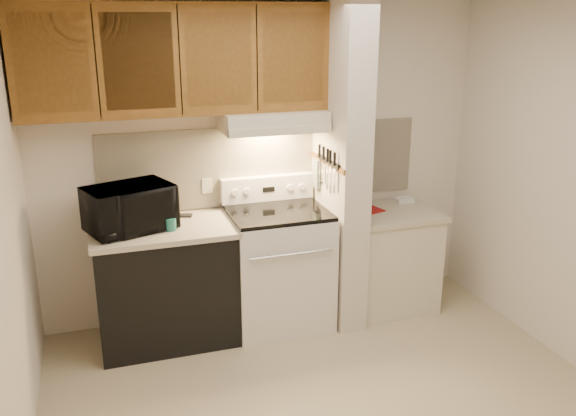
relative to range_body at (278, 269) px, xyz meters
name	(u,v)px	position (x,y,z in m)	size (l,w,h in m)	color
floor	(332,403)	(0.00, -1.16, -0.46)	(3.60, 3.60, 0.00)	#BDAD88
wall_back	(265,162)	(0.00, 0.34, 0.79)	(3.60, 0.02, 2.50)	silver
backsplash	(265,164)	(0.00, 0.33, 0.78)	(2.60, 0.02, 0.63)	#FFF1CB
range_body	(278,269)	(0.00, 0.00, 0.00)	(0.76, 0.65, 0.92)	silver
oven_window	(291,280)	(0.00, -0.32, 0.04)	(0.50, 0.01, 0.30)	black
oven_handle	(292,254)	(0.00, -0.35, 0.26)	(0.02, 0.02, 0.65)	silver
cooktop	(278,212)	(0.00, 0.00, 0.48)	(0.74, 0.64, 0.03)	black
range_backguard	(267,188)	(0.00, 0.28, 0.59)	(0.76, 0.08, 0.20)	silver
range_display	(269,189)	(0.00, 0.24, 0.59)	(0.10, 0.01, 0.04)	black
range_knob_left_outer	(235,193)	(-0.28, 0.24, 0.59)	(0.05, 0.05, 0.02)	silver
range_knob_left_inner	(247,191)	(-0.18, 0.24, 0.59)	(0.05, 0.05, 0.02)	silver
range_knob_right_inner	(290,188)	(0.18, 0.24, 0.59)	(0.05, 0.05, 0.02)	silver
range_knob_right_outer	(302,187)	(0.28, 0.24, 0.59)	(0.05, 0.05, 0.02)	silver
dishwasher_front	(166,286)	(-0.88, 0.01, -0.03)	(1.00, 0.63, 0.87)	black
left_countertop	(162,229)	(-0.88, 0.01, 0.43)	(1.04, 0.67, 0.04)	beige
spoon_rest	(178,215)	(-0.73, 0.21, 0.46)	(0.21, 0.07, 0.01)	black
teal_jar	(171,224)	(-0.83, -0.09, 0.49)	(0.08, 0.08, 0.09)	#1D6258
outlet	(207,186)	(-0.48, 0.32, 0.64)	(0.08, 0.01, 0.12)	beige
microwave	(129,208)	(-1.10, 0.01, 0.61)	(0.59, 0.40, 0.32)	black
partition_pillar	(340,167)	(0.51, -0.01, 0.79)	(0.22, 0.70, 2.50)	beige
pillar_trim	(327,162)	(0.39, -0.01, 0.84)	(0.01, 0.70, 0.04)	brown
knife_strip	(328,161)	(0.39, -0.06, 0.86)	(0.02, 0.42, 0.04)	black
knife_blade_a	(334,179)	(0.38, -0.21, 0.76)	(0.01, 0.04, 0.16)	silver
knife_handle_a	(335,159)	(0.38, -0.21, 0.91)	(0.02, 0.02, 0.10)	black
knife_blade_b	(331,178)	(0.38, -0.14, 0.75)	(0.01, 0.04, 0.18)	silver
knife_handle_b	(330,157)	(0.38, -0.12, 0.91)	(0.02, 0.02, 0.10)	black
knife_blade_c	(327,177)	(0.38, -0.07, 0.74)	(0.01, 0.04, 0.20)	silver
knife_handle_c	(328,155)	(0.38, -0.07, 0.91)	(0.02, 0.02, 0.10)	black
knife_blade_d	(323,171)	(0.38, 0.03, 0.76)	(0.01, 0.04, 0.16)	silver
knife_handle_d	(324,153)	(0.38, 0.01, 0.91)	(0.02, 0.02, 0.10)	black
knife_blade_e	(319,171)	(0.38, 0.10, 0.75)	(0.01, 0.04, 0.18)	silver
knife_handle_e	(320,151)	(0.38, 0.10, 0.91)	(0.02, 0.02, 0.10)	black
oven_mitt	(317,174)	(0.38, 0.17, 0.71)	(0.03, 0.10, 0.23)	gray
right_cab_base	(388,261)	(0.97, -0.01, -0.06)	(0.70, 0.60, 0.81)	beige
right_countertop	(391,213)	(0.97, -0.01, 0.37)	(0.74, 0.64, 0.04)	beige
red_folder	(366,209)	(0.79, 0.09, 0.39)	(0.20, 0.27, 0.01)	maroon
white_box	(404,200)	(1.19, 0.17, 0.41)	(0.15, 0.10, 0.04)	white
range_hood	(272,120)	(0.00, 0.12, 1.17)	(0.78, 0.44, 0.15)	beige
hood_lip	(281,131)	(0.00, -0.08, 1.12)	(0.78, 0.04, 0.06)	beige
upper_cabinets	(176,59)	(-0.69, 0.17, 1.62)	(2.18, 0.33, 0.77)	brown
cab_door_a	(52,64)	(-1.51, 0.01, 1.62)	(0.46, 0.01, 0.63)	brown
cab_gap_a	(96,63)	(-1.23, 0.01, 1.62)	(0.01, 0.01, 0.73)	black
cab_door_b	(139,62)	(-0.96, 0.01, 1.62)	(0.46, 0.01, 0.63)	brown
cab_gap_b	(180,61)	(-0.69, 0.01, 1.62)	(0.01, 0.01, 0.73)	black
cab_door_c	(219,60)	(-0.42, 0.01, 1.62)	(0.46, 0.01, 0.63)	brown
cab_gap_c	(257,59)	(-0.14, 0.01, 1.62)	(0.01, 0.01, 0.73)	black
cab_door_d	(293,58)	(0.13, 0.01, 1.62)	(0.46, 0.01, 0.63)	brown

